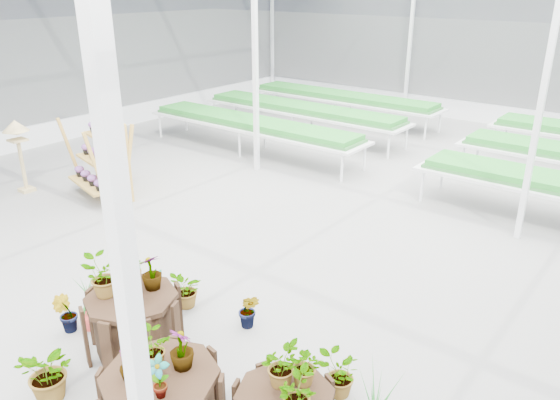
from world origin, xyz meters
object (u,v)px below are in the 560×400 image
Objects in this scene: plinth_tall at (134,324)px; plinth_mid at (162,400)px; bird_table at (21,156)px; shelf_rack at (99,159)px.

plinth_tall is 0.93× the size of plinth_mid.
plinth_tall is at bearing 153.43° from plinth_mid.
bird_table is at bearing 162.29° from plinth_tall.
shelf_rack reaches higher than plinth_mid.
plinth_mid is 7.88m from bird_table.
bird_table is at bearing -137.41° from shelf_rack.
shelf_rack is (-4.71, 2.84, 0.42)m from plinth_tall.
shelf_rack is 1.74m from bird_table.
plinth_tall is 6.55m from bird_table.
shelf_rack is (-5.91, 3.44, 0.49)m from plinth_mid.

